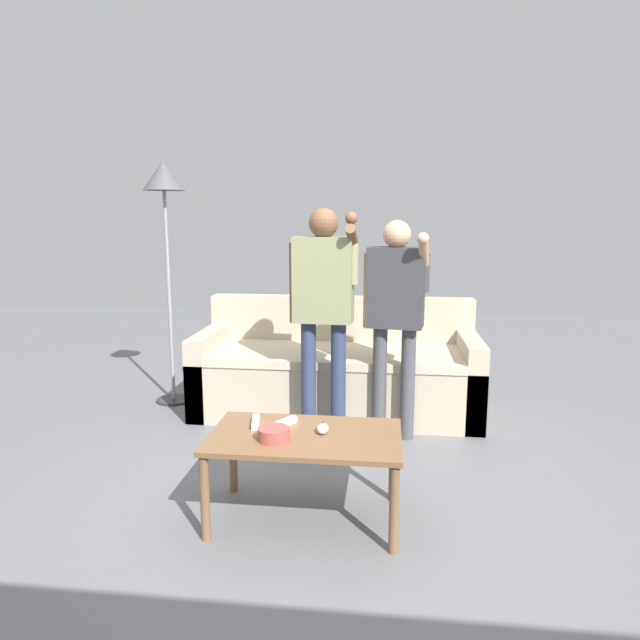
{
  "coord_description": "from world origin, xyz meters",
  "views": [
    {
      "loc": [
        0.26,
        -2.72,
        1.48
      ],
      "look_at": [
        -0.12,
        0.42,
        0.9
      ],
      "focal_mm": 31.69,
      "sensor_mm": 36.0,
      "label": 1
    }
  ],
  "objects_px": {
    "game_remote_wand_far": "(256,422)",
    "game_remote_wand_near": "(284,423)",
    "couch": "(337,372)",
    "player_right": "(395,304)",
    "coffee_table": "(305,445)",
    "floor_lamp": "(164,197)",
    "player_center": "(324,297)",
    "snack_bowl": "(274,434)",
    "game_remote_nunchuk": "(323,429)"
  },
  "relations": [
    {
      "from": "game_remote_nunchuk",
      "to": "game_remote_wand_far",
      "type": "height_order",
      "value": "game_remote_nunchuk"
    },
    {
      "from": "floor_lamp",
      "to": "player_center",
      "type": "bearing_deg",
      "value": -25.85
    },
    {
      "from": "player_right",
      "to": "game_remote_wand_far",
      "type": "height_order",
      "value": "player_right"
    },
    {
      "from": "snack_bowl",
      "to": "player_right",
      "type": "relative_size",
      "value": 0.1
    },
    {
      "from": "coffee_table",
      "to": "game_remote_wand_near",
      "type": "xyz_separation_m",
      "value": [
        -0.12,
        0.1,
        0.07
      ]
    },
    {
      "from": "snack_bowl",
      "to": "game_remote_nunchuk",
      "type": "bearing_deg",
      "value": 26.86
    },
    {
      "from": "game_remote_wand_far",
      "to": "game_remote_wand_near",
      "type": "bearing_deg",
      "value": 2.19
    },
    {
      "from": "player_right",
      "to": "game_remote_wand_near",
      "type": "xyz_separation_m",
      "value": [
        -0.56,
        -1.03,
        -0.46
      ]
    },
    {
      "from": "couch",
      "to": "player_right",
      "type": "distance_m",
      "value": 0.92
    },
    {
      "from": "coffee_table",
      "to": "game_remote_wand_near",
      "type": "distance_m",
      "value": 0.18
    },
    {
      "from": "player_center",
      "to": "game_remote_wand_far",
      "type": "height_order",
      "value": "player_center"
    },
    {
      "from": "floor_lamp",
      "to": "game_remote_wand_far",
      "type": "distance_m",
      "value": 2.25
    },
    {
      "from": "player_right",
      "to": "player_center",
      "type": "xyz_separation_m",
      "value": [
        -0.47,
        -0.08,
        0.05
      ]
    },
    {
      "from": "coffee_table",
      "to": "player_right",
      "type": "distance_m",
      "value": 1.33
    },
    {
      "from": "player_right",
      "to": "couch",
      "type": "bearing_deg",
      "value": 129.18
    },
    {
      "from": "player_center",
      "to": "couch",
      "type": "bearing_deg",
      "value": 86.29
    },
    {
      "from": "coffee_table",
      "to": "game_remote_wand_far",
      "type": "height_order",
      "value": "game_remote_wand_far"
    },
    {
      "from": "couch",
      "to": "game_remote_wand_near",
      "type": "relative_size",
      "value": 13.66
    },
    {
      "from": "coffee_table",
      "to": "game_remote_wand_far",
      "type": "xyz_separation_m",
      "value": [
        -0.27,
        0.1,
        0.07
      ]
    },
    {
      "from": "couch",
      "to": "game_remote_nunchuk",
      "type": "bearing_deg",
      "value": -87.39
    },
    {
      "from": "snack_bowl",
      "to": "player_center",
      "type": "distance_m",
      "value": 1.25
    },
    {
      "from": "floor_lamp",
      "to": "player_right",
      "type": "relative_size",
      "value": 1.3
    },
    {
      "from": "game_remote_wand_near",
      "to": "game_remote_wand_far",
      "type": "xyz_separation_m",
      "value": [
        -0.15,
        -0.01,
        0.0
      ]
    },
    {
      "from": "floor_lamp",
      "to": "game_remote_wand_near",
      "type": "xyz_separation_m",
      "value": [
        1.21,
        -1.58,
        -1.18
      ]
    },
    {
      "from": "game_remote_nunchuk",
      "to": "snack_bowl",
      "type": "bearing_deg",
      "value": -153.14
    },
    {
      "from": "snack_bowl",
      "to": "player_center",
      "type": "relative_size",
      "value": 0.1
    },
    {
      "from": "game_remote_wand_far",
      "to": "snack_bowl",
      "type": "bearing_deg",
      "value": -54.73
    },
    {
      "from": "player_right",
      "to": "game_remote_wand_near",
      "type": "height_order",
      "value": "player_right"
    },
    {
      "from": "couch",
      "to": "game_remote_wand_far",
      "type": "distance_m",
      "value": 1.59
    },
    {
      "from": "floor_lamp",
      "to": "player_center",
      "type": "xyz_separation_m",
      "value": [
        1.3,
        -0.63,
        -0.67
      ]
    },
    {
      "from": "coffee_table",
      "to": "game_remote_wand_far",
      "type": "bearing_deg",
      "value": 160.03
    },
    {
      "from": "game_remote_wand_near",
      "to": "couch",
      "type": "bearing_deg",
      "value": 85.19
    },
    {
      "from": "coffee_table",
      "to": "floor_lamp",
      "type": "height_order",
      "value": "floor_lamp"
    },
    {
      "from": "game_remote_wand_near",
      "to": "game_remote_nunchuk",
      "type": "bearing_deg",
      "value": -21.03
    },
    {
      "from": "game_remote_nunchuk",
      "to": "floor_lamp",
      "type": "relative_size",
      "value": 0.05
    },
    {
      "from": "player_right",
      "to": "player_center",
      "type": "distance_m",
      "value": 0.48
    },
    {
      "from": "player_center",
      "to": "game_remote_wand_near",
      "type": "height_order",
      "value": "player_center"
    },
    {
      "from": "couch",
      "to": "player_right",
      "type": "height_order",
      "value": "player_right"
    },
    {
      "from": "coffee_table",
      "to": "snack_bowl",
      "type": "xyz_separation_m",
      "value": [
        -0.14,
        -0.09,
        0.09
      ]
    },
    {
      "from": "couch",
      "to": "snack_bowl",
      "type": "xyz_separation_m",
      "value": [
        -0.15,
        -1.75,
        0.17
      ]
    },
    {
      "from": "game_remote_wand_near",
      "to": "floor_lamp",
      "type": "bearing_deg",
      "value": 127.42
    },
    {
      "from": "floor_lamp",
      "to": "player_right",
      "type": "xyz_separation_m",
      "value": [
        1.77,
        -0.56,
        -0.72
      ]
    },
    {
      "from": "snack_bowl",
      "to": "floor_lamp",
      "type": "distance_m",
      "value": 2.44
    },
    {
      "from": "floor_lamp",
      "to": "game_remote_wand_far",
      "type": "xyz_separation_m",
      "value": [
        1.07,
        -1.59,
        -1.18
      ]
    },
    {
      "from": "game_remote_nunchuk",
      "to": "game_remote_wand_near",
      "type": "distance_m",
      "value": 0.22
    },
    {
      "from": "snack_bowl",
      "to": "game_remote_wand_near",
      "type": "xyz_separation_m",
      "value": [
        0.01,
        0.19,
        -0.01
      ]
    },
    {
      "from": "snack_bowl",
      "to": "player_right",
      "type": "bearing_deg",
      "value": 64.76
    },
    {
      "from": "couch",
      "to": "floor_lamp",
      "type": "xyz_separation_m",
      "value": [
        -1.34,
        0.03,
        1.34
      ]
    },
    {
      "from": "game_remote_nunchuk",
      "to": "player_center",
      "type": "relative_size",
      "value": 0.06
    },
    {
      "from": "game_remote_wand_near",
      "to": "game_remote_wand_far",
      "type": "bearing_deg",
      "value": -177.81
    }
  ]
}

